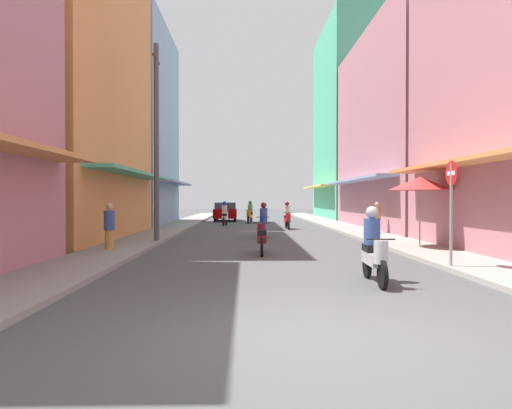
# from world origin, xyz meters

# --- Properties ---
(ground_plane) EXTENTS (100.02, 100.02, 0.00)m
(ground_plane) POSITION_xyz_m (0.00, 18.73, 0.00)
(ground_plane) COLOR #4C4C4F
(sidewalk_left) EXTENTS (2.00, 53.46, 0.12)m
(sidewalk_left) POSITION_xyz_m (-4.99, 18.73, 0.06)
(sidewalk_left) COLOR gray
(sidewalk_left) RESTS_ON ground
(sidewalk_right) EXTENTS (2.00, 53.46, 0.12)m
(sidewalk_right) POSITION_xyz_m (4.99, 18.73, 0.06)
(sidewalk_right) COLOR #9E9991
(sidewalk_right) RESTS_ON ground
(building_left_mid) EXTENTS (7.05, 11.02, 12.89)m
(building_left_mid) POSITION_xyz_m (-8.99, 13.56, 6.44)
(building_left_mid) COLOR #D88C4C
(building_left_mid) RESTS_ON ground
(building_left_far) EXTENTS (7.05, 9.83, 13.18)m
(building_left_far) POSITION_xyz_m (-8.99, 24.47, 6.58)
(building_left_far) COLOR #8CA5CC
(building_left_far) RESTS_ON ground
(building_right_mid) EXTENTS (7.05, 13.79, 11.34)m
(building_right_mid) POSITION_xyz_m (8.99, 20.08, 5.66)
(building_right_mid) COLOR #B7727F
(building_right_mid) RESTS_ON ground
(building_right_far) EXTENTS (7.05, 11.47, 16.57)m
(building_right_far) POSITION_xyz_m (8.99, 33.26, 8.28)
(building_right_far) COLOR #4CB28C
(building_right_far) RESTS_ON ground
(motorbike_orange) EXTENTS (0.60, 1.80, 1.58)m
(motorbike_orange) POSITION_xyz_m (-0.49, 26.06, 0.70)
(motorbike_orange) COLOR black
(motorbike_orange) RESTS_ON ground
(motorbike_white) EXTENTS (0.55, 1.81, 1.58)m
(motorbike_white) POSITION_xyz_m (-2.13, 23.42, 0.70)
(motorbike_white) COLOR black
(motorbike_white) RESTS_ON ground
(motorbike_silver) EXTENTS (0.55, 1.81, 1.58)m
(motorbike_silver) POSITION_xyz_m (1.85, 3.52, 0.70)
(motorbike_silver) COLOR black
(motorbike_silver) RESTS_ON ground
(motorbike_maroon) EXTENTS (0.55, 1.81, 0.96)m
(motorbike_maroon) POSITION_xyz_m (-0.28, 8.44, 0.50)
(motorbike_maroon) COLOR black
(motorbike_maroon) RESTS_ON ground
(motorbike_blue) EXTENTS (0.55, 1.81, 1.58)m
(motorbike_blue) POSITION_xyz_m (-0.00, 14.06, 0.70)
(motorbike_blue) COLOR black
(motorbike_blue) RESTS_ON ground
(motorbike_red) EXTENTS (0.55, 1.81, 1.58)m
(motorbike_red) POSITION_xyz_m (1.60, 19.96, 0.70)
(motorbike_red) COLOR black
(motorbike_red) RESTS_ON ground
(parked_car) EXTENTS (1.80, 4.12, 1.45)m
(parked_car) POSITION_xyz_m (-2.36, 29.47, 0.74)
(parked_car) COLOR #8C0000
(parked_car) RESTS_ON ground
(pedestrian_midway) EXTENTS (0.34, 0.34, 1.60)m
(pedestrian_midway) POSITION_xyz_m (-5.16, 8.79, 0.80)
(pedestrian_midway) COLOR #BF8C3F
(pedestrian_midway) RESTS_ON ground
(pedestrian_far) EXTENTS (0.34, 0.34, 1.58)m
(pedestrian_far) POSITION_xyz_m (5.46, 15.45, 0.79)
(pedestrian_far) COLOR beige
(pedestrian_far) RESTS_ON ground
(vendor_umbrella) EXTENTS (2.08, 2.08, 2.48)m
(vendor_umbrella) POSITION_xyz_m (5.05, 9.23, 2.25)
(vendor_umbrella) COLOR #99999E
(vendor_umbrella) RESTS_ON ground
(utility_pole) EXTENTS (0.20, 1.20, 7.73)m
(utility_pole) POSITION_xyz_m (-4.24, 11.78, 3.94)
(utility_pole) COLOR #4C4C4F
(utility_pole) RESTS_ON ground
(street_sign_no_entry) EXTENTS (0.07, 0.60, 2.65)m
(street_sign_no_entry) POSITION_xyz_m (4.14, 5.02, 1.72)
(street_sign_no_entry) COLOR gray
(street_sign_no_entry) RESTS_ON ground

